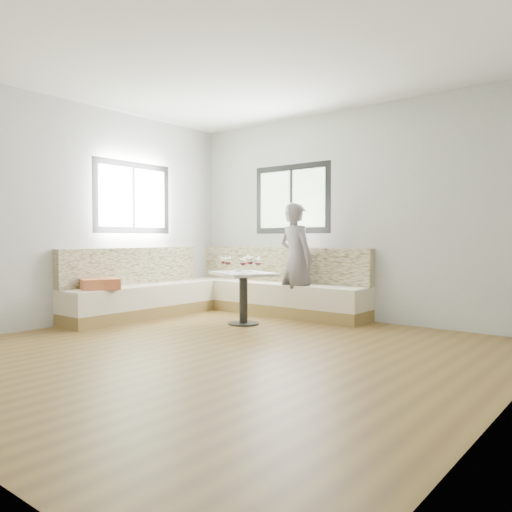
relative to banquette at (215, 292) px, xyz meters
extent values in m
cube|color=brown|center=(1.59, -1.62, -0.33)|extent=(5.00, 5.00, 0.01)
cube|color=white|center=(1.59, -1.62, 2.47)|extent=(5.00, 5.00, 0.01)
cube|color=#B7B7B2|center=(1.59, 0.88, 1.07)|extent=(5.00, 0.01, 2.80)
cube|color=#B7B7B2|center=(-0.91, -1.62, 1.07)|extent=(0.01, 5.00, 2.80)
cube|color=#B7B7B2|center=(4.09, -1.62, 1.07)|extent=(0.01, 5.00, 2.80)
cube|color=black|center=(0.69, 0.87, 1.32)|extent=(1.30, 0.02, 1.00)
cube|color=black|center=(-0.90, -0.72, 1.32)|extent=(0.02, 1.30, 1.00)
cube|color=olive|center=(0.54, 0.61, -0.25)|extent=(2.90, 0.55, 0.16)
cube|color=beige|center=(0.54, 0.61, -0.03)|extent=(2.90, 0.55, 0.29)
cube|color=beige|center=(0.54, 0.81, 0.37)|extent=(2.90, 0.14, 0.50)
cube|color=olive|center=(-0.63, -0.79, -0.25)|extent=(0.55, 2.25, 0.16)
cube|color=beige|center=(-0.63, -0.79, -0.03)|extent=(0.55, 2.25, 0.29)
cube|color=beige|center=(-0.84, -0.79, 0.37)|extent=(0.14, 2.25, 0.50)
cube|color=#D96F3C|center=(-0.57, -1.49, 0.18)|extent=(0.58, 0.58, 0.13)
cylinder|color=black|center=(0.79, -0.32, -0.32)|extent=(0.39, 0.39, 0.02)
cylinder|color=black|center=(0.79, -0.32, -0.02)|extent=(0.11, 0.11, 0.62)
cube|color=silver|center=(0.79, -0.32, 0.30)|extent=(0.98, 0.89, 0.04)
imported|color=#625A5D|center=(1.01, 0.52, 0.45)|extent=(0.64, 0.49, 1.57)
cylinder|color=white|center=(0.67, -0.28, 0.34)|extent=(0.09, 0.09, 0.04)
sphere|color=black|center=(0.68, -0.27, 0.35)|extent=(0.02, 0.02, 0.02)
sphere|color=black|center=(0.66, -0.27, 0.35)|extent=(0.02, 0.02, 0.02)
sphere|color=black|center=(0.67, -0.29, 0.35)|extent=(0.02, 0.02, 0.02)
cylinder|color=white|center=(0.47, -0.34, 0.32)|extent=(0.07, 0.07, 0.01)
cylinder|color=white|center=(0.47, -0.34, 0.37)|extent=(0.01, 0.01, 0.09)
ellipsoid|color=white|center=(0.47, -0.34, 0.47)|extent=(0.09, 0.09, 0.11)
cylinder|color=#3F0409|center=(0.47, -0.34, 0.44)|extent=(0.06, 0.06, 0.02)
cylinder|color=white|center=(0.65, -0.46, 0.32)|extent=(0.07, 0.07, 0.01)
cylinder|color=white|center=(0.65, -0.46, 0.37)|extent=(0.01, 0.01, 0.09)
ellipsoid|color=white|center=(0.65, -0.46, 0.47)|extent=(0.09, 0.09, 0.11)
cylinder|color=#3F0409|center=(0.65, -0.46, 0.44)|extent=(0.06, 0.06, 0.02)
cylinder|color=white|center=(0.93, -0.49, 0.32)|extent=(0.07, 0.07, 0.01)
cylinder|color=white|center=(0.93, -0.49, 0.37)|extent=(0.01, 0.01, 0.09)
ellipsoid|color=white|center=(0.93, -0.49, 0.47)|extent=(0.09, 0.09, 0.11)
cylinder|color=#3F0409|center=(0.93, -0.49, 0.44)|extent=(0.06, 0.06, 0.02)
cylinder|color=white|center=(0.82, -0.22, 0.32)|extent=(0.07, 0.07, 0.01)
cylinder|color=white|center=(0.82, -0.22, 0.37)|extent=(0.01, 0.01, 0.09)
ellipsoid|color=white|center=(0.82, -0.22, 0.47)|extent=(0.09, 0.09, 0.11)
cylinder|color=#3F0409|center=(0.82, -0.22, 0.44)|extent=(0.06, 0.06, 0.02)
cylinder|color=white|center=(1.05, -0.35, 0.32)|extent=(0.07, 0.07, 0.01)
cylinder|color=white|center=(1.05, -0.35, 0.37)|extent=(0.01, 0.01, 0.09)
ellipsoid|color=white|center=(1.05, -0.35, 0.47)|extent=(0.09, 0.09, 0.11)
cylinder|color=#3F0409|center=(1.05, -0.35, 0.44)|extent=(0.06, 0.06, 0.02)
cylinder|color=white|center=(0.64, -0.08, 0.32)|extent=(0.07, 0.07, 0.01)
cylinder|color=white|center=(0.64, -0.08, 0.37)|extent=(0.01, 0.01, 0.09)
ellipsoid|color=white|center=(0.64, -0.08, 0.47)|extent=(0.09, 0.09, 0.11)
cylinder|color=#3F0409|center=(0.64, -0.08, 0.44)|extent=(0.06, 0.06, 0.02)
camera|label=1|loc=(4.82, -5.08, 0.74)|focal=35.00mm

